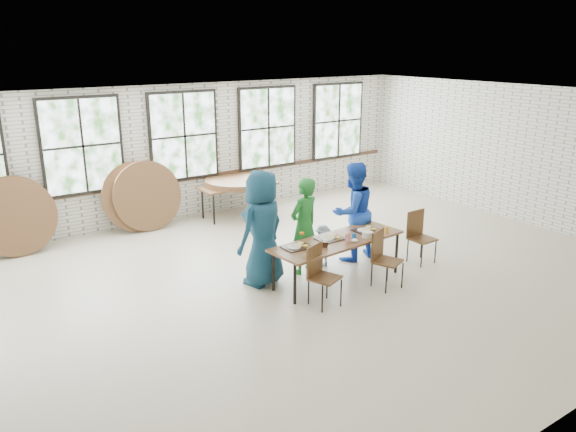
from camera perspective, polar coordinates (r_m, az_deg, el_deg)
name	(u,v)px	position (r m, az deg, el deg)	size (l,w,h in m)	color
room	(184,138)	(12.72, -10.51, 7.79)	(12.00, 12.00, 12.00)	beige
dining_table	(338,243)	(9.30, 5.07, -2.71)	(2.46, 1.00, 0.74)	brown
chair_near_left	(320,270)	(8.53, 3.23, -5.51)	(0.54, 0.53, 0.95)	#55371C
chair_near_right	(382,254)	(9.27, 9.58, -3.84)	(0.54, 0.53, 0.95)	#55371C
chair_spare	(419,232)	(10.45, 13.13, -1.60)	(0.43, 0.41, 0.95)	#55371C
adult_teal	(262,228)	(9.12, -2.62, -1.26)	(0.94, 0.61, 1.92)	navy
adult_green	(304,226)	(9.61, 1.64, -1.01)	(0.62, 0.40, 1.69)	#1E7228
toddler	(323,246)	(10.00, 3.57, -3.07)	(0.50, 0.29, 0.77)	#162946
adult_blue	(353,212)	(10.25, 6.60, 0.44)	(0.89, 0.69, 1.82)	#1A46B9
storage_table	(238,187)	(12.91, -5.10, 2.97)	(1.81, 0.78, 0.74)	brown
tabletop_clutter	(344,238)	(9.31, 5.68, -2.22)	(1.94, 0.56, 0.11)	black
round_tops_stacked	(238,182)	(12.88, -5.11, 3.48)	(1.50, 1.50, 0.13)	brown
round_tops_leaning	(82,206)	(11.91, -20.18, 0.97)	(4.09, 0.50, 1.49)	brown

